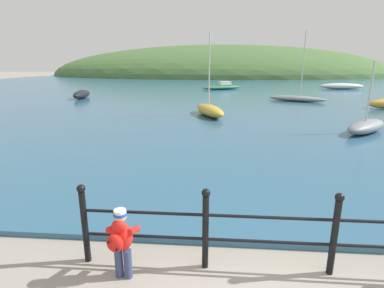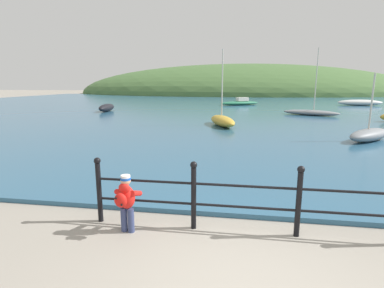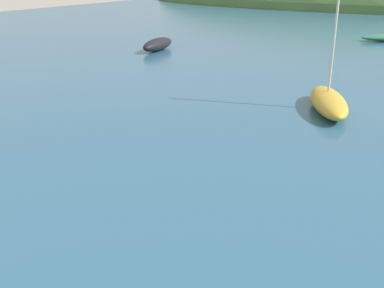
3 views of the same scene
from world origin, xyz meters
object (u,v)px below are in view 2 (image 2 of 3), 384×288
at_px(child_in_coat, 126,198).
at_px(boat_white_sailboat, 369,134).
at_px(boat_mid_harbor, 107,108).
at_px(boat_far_left, 360,103).
at_px(boat_red_dinghy, 222,120).
at_px(boat_nearest_quay, 311,112).
at_px(boat_blue_hull, 240,103).

relative_size(child_in_coat, boat_white_sailboat, 0.36).
bearing_deg(boat_mid_harbor, child_in_coat, -64.45).
distance_m(boat_mid_harbor, boat_white_sailboat, 20.10).
bearing_deg(boat_far_left, boat_mid_harbor, -155.71).
xyz_separation_m(boat_red_dinghy, boat_far_left, (13.93, 18.41, 0.01)).
xyz_separation_m(boat_far_left, boat_nearest_quay, (-7.63, -11.56, -0.08)).
height_order(child_in_coat, boat_white_sailboat, boat_white_sailboat).
relative_size(boat_far_left, boat_blue_hull, 0.98).
xyz_separation_m(boat_far_left, boat_blue_hull, (-13.00, -1.33, -0.05)).
bearing_deg(boat_mid_harbor, boat_nearest_quay, -1.97).
height_order(boat_white_sailboat, boat_far_left, boat_white_sailboat).
bearing_deg(boat_nearest_quay, boat_mid_harbor, 178.03).
xyz_separation_m(boat_white_sailboat, boat_red_dinghy, (-6.42, 3.55, 0.04)).
height_order(boat_far_left, boat_blue_hull, boat_blue_hull).
bearing_deg(boat_white_sailboat, boat_nearest_quay, 90.65).
xyz_separation_m(boat_mid_harbor, boat_nearest_quay, (16.72, -0.57, -0.09)).
bearing_deg(boat_white_sailboat, boat_blue_hull, 104.91).
xyz_separation_m(boat_mid_harbor, boat_far_left, (24.35, 10.99, -0.00)).
bearing_deg(boat_nearest_quay, boat_red_dinghy, -132.64).
distance_m(boat_white_sailboat, boat_far_left, 23.21).
bearing_deg(boat_red_dinghy, boat_mid_harbor, 144.56).
height_order(boat_red_dinghy, boat_nearest_quay, boat_nearest_quay).
bearing_deg(boat_far_left, boat_red_dinghy, -127.12).
distance_m(boat_far_left, boat_blue_hull, 13.07).
distance_m(child_in_coat, boat_red_dinghy, 12.60).
distance_m(boat_mid_harbor, boat_red_dinghy, 12.79).
bearing_deg(boat_white_sailboat, boat_far_left, 71.11).
relative_size(boat_red_dinghy, boat_far_left, 0.92).
xyz_separation_m(boat_red_dinghy, boat_nearest_quay, (6.30, 6.84, -0.07)).
relative_size(child_in_coat, boat_mid_harbor, 0.32).
relative_size(boat_mid_harbor, boat_far_left, 0.68).
distance_m(boat_mid_harbor, boat_far_left, 26.72).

